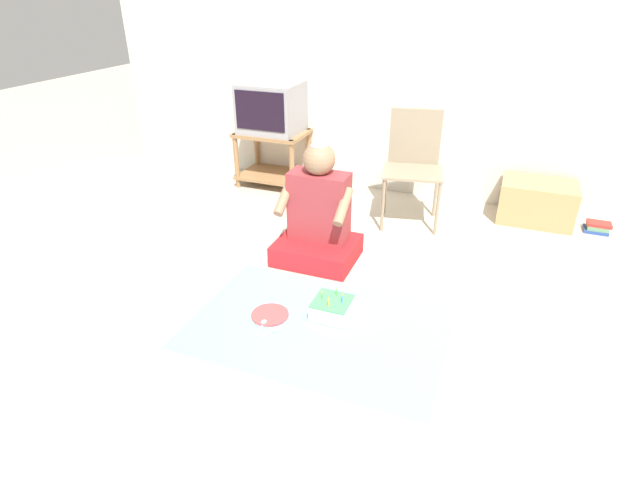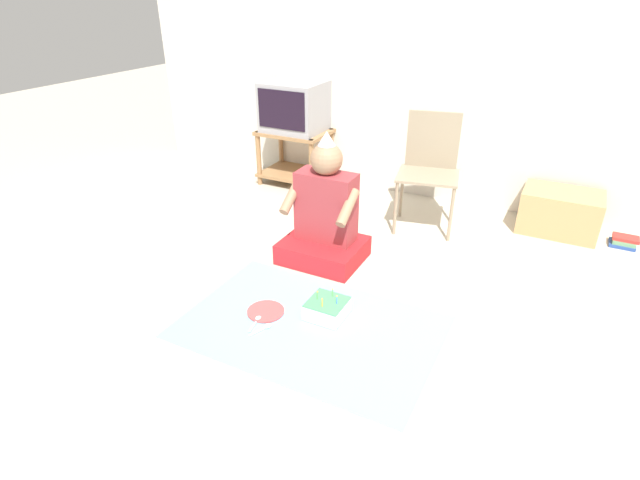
{
  "view_description": "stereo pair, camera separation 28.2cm",
  "coord_description": "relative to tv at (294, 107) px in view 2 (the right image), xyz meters",
  "views": [
    {
      "loc": [
        0.46,
        -1.99,
        1.71
      ],
      "look_at": [
        -0.48,
        0.43,
        0.35
      ],
      "focal_mm": 28.0,
      "sensor_mm": 36.0,
      "label": 1
    },
    {
      "loc": [
        0.71,
        -1.87,
        1.71
      ],
      "look_at": [
        -0.48,
        0.43,
        0.35
      ],
      "focal_mm": 28.0,
      "sensor_mm": 36.0,
      "label": 2
    }
  ],
  "objects": [
    {
      "name": "plastic_spoon_far",
      "position": [
        0.97,
        -2.04,
        -0.7
      ],
      "size": [
        0.07,
        0.14,
        0.01
      ],
      "color": "white",
      "rests_on": "party_cloth"
    },
    {
      "name": "folding_chair",
      "position": [
        1.35,
        -0.32,
        -0.22
      ],
      "size": [
        0.51,
        0.46,
        0.86
      ],
      "color": "gray",
      "rests_on": "ground_plane"
    },
    {
      "name": "tv_stand",
      "position": [
        0.0,
        -0.0,
        -0.42
      ],
      "size": [
        0.61,
        0.46,
        0.5
      ],
      "color": "#997047",
      "rests_on": "ground_plane"
    },
    {
      "name": "ground_plane",
      "position": [
        1.54,
        -1.99,
        -0.71
      ],
      "size": [
        16.0,
        16.0,
        0.0
      ],
      "primitive_type": "plane",
      "color": "#BCB29E"
    },
    {
      "name": "tv",
      "position": [
        0.0,
        0.0,
        0.0
      ],
      "size": [
        0.51,
        0.44,
        0.43
      ],
      "color": "#99999E",
      "rests_on": "tv_stand"
    },
    {
      "name": "cardboard_box_stack",
      "position": [
        2.29,
        0.01,
        -0.55
      ],
      "size": [
        0.56,
        0.38,
        0.32
      ],
      "color": "tan",
      "rests_on": "ground_plane"
    },
    {
      "name": "book_pile",
      "position": [
        2.74,
        -0.03,
        -0.68
      ],
      "size": [
        0.18,
        0.14,
        0.08
      ],
      "color": "#284793",
      "rests_on": "ground_plane"
    },
    {
      "name": "birthday_cake",
      "position": [
        1.22,
        -1.77,
        -0.66
      ],
      "size": [
        0.21,
        0.21,
        0.15
      ],
      "color": "silver",
      "rests_on": "party_cloth"
    },
    {
      "name": "wall_back",
      "position": [
        1.54,
        0.26,
        0.56
      ],
      "size": [
        6.4,
        0.06,
        2.55
      ],
      "color": "beige",
      "rests_on": "ground_plane"
    },
    {
      "name": "party_cloth",
      "position": [
        1.18,
        -1.91,
        -0.71
      ],
      "size": [
        1.4,
        0.93,
        0.01
      ],
      "color": "#7FC6E0",
      "rests_on": "ground_plane"
    },
    {
      "name": "person_seated",
      "position": [
        0.9,
        -1.17,
        -0.42
      ],
      "size": [
        0.53,
        0.44,
        0.88
      ],
      "color": "red",
      "rests_on": "ground_plane"
    },
    {
      "name": "plastic_spoon_near",
      "position": [
        0.89,
        -2.0,
        -0.7
      ],
      "size": [
        0.04,
        0.14,
        0.01
      ],
      "color": "white",
      "rests_on": "party_cloth"
    },
    {
      "name": "paper_plate",
      "position": [
        0.89,
        -1.91,
        -0.7
      ],
      "size": [
        0.22,
        0.22,
        0.01
      ],
      "color": "#D84C4C",
      "rests_on": "party_cloth"
    }
  ]
}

